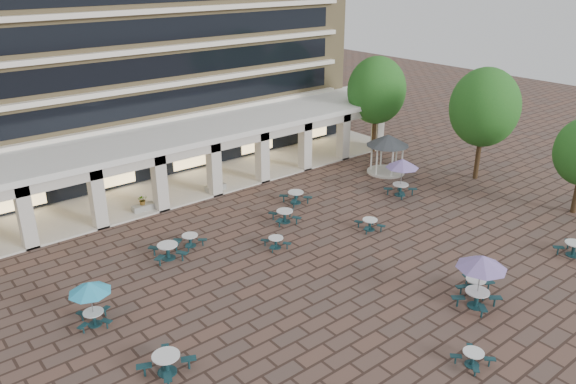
% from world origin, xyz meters
% --- Properties ---
extents(ground, '(120.00, 120.00, 0.00)m').
position_xyz_m(ground, '(0.00, 0.00, 0.00)').
color(ground, brown).
rests_on(ground, ground).
extents(apartment_building, '(40.00, 15.50, 25.20)m').
position_xyz_m(apartment_building, '(0.00, 25.47, 12.60)').
color(apartment_building, tan).
rests_on(apartment_building, ground).
extents(retail_arcade, '(42.00, 6.60, 4.40)m').
position_xyz_m(retail_arcade, '(0.00, 14.80, 3.00)').
color(retail_arcade, white).
rests_on(retail_arcade, ground).
extents(picnic_table_1, '(1.50, 1.50, 0.66)m').
position_xyz_m(picnic_table_1, '(0.52, -9.95, 0.39)').
color(picnic_table_1, '#14343D').
rests_on(picnic_table_1, ground).
extents(picnic_table_2, '(2.03, 2.03, 0.75)m').
position_xyz_m(picnic_table_2, '(5.41, -6.78, 0.45)').
color(picnic_table_2, '#14343D').
rests_on(picnic_table_2, ground).
extents(picnic_table_3, '(1.81, 1.81, 0.80)m').
position_xyz_m(picnic_table_3, '(13.08, -8.08, 0.48)').
color(picnic_table_3, '#14343D').
rests_on(picnic_table_3, ground).
extents(picnic_table_4, '(1.94, 1.94, 2.24)m').
position_xyz_m(picnic_table_4, '(-10.56, 2.63, 1.90)').
color(picnic_table_4, '#14343D').
rests_on(picnic_table_4, ground).
extents(picnic_table_5, '(2.31, 2.31, 0.86)m').
position_xyz_m(picnic_table_5, '(-9.51, -2.40, 0.51)').
color(picnic_table_5, '#14343D').
rests_on(picnic_table_5, ground).
extents(picnic_table_6, '(2.40, 2.40, 2.77)m').
position_xyz_m(picnic_table_6, '(4.34, -7.57, 2.36)').
color(picnic_table_6, '#14343D').
rests_on(picnic_table_6, ground).
extents(picnic_table_7, '(1.86, 1.86, 0.70)m').
position_xyz_m(picnic_table_7, '(6.53, 1.49, 0.42)').
color(picnic_table_7, '#14343D').
rests_on(picnic_table_7, ground).
extents(picnic_table_8, '(2.23, 2.23, 0.87)m').
position_xyz_m(picnic_table_8, '(-4.96, 6.11, 0.52)').
color(picnic_table_8, '#14343D').
rests_on(picnic_table_8, ground).
extents(picnic_table_9, '(1.64, 1.64, 0.65)m').
position_xyz_m(picnic_table_9, '(0.54, 3.30, 0.39)').
color(picnic_table_9, '#14343D').
rests_on(picnic_table_9, ground).
extents(picnic_table_10, '(1.91, 1.91, 0.82)m').
position_xyz_m(picnic_table_10, '(5.64, 7.63, 0.49)').
color(picnic_table_10, '#14343D').
rests_on(picnic_table_10, ground).
extents(picnic_table_11, '(2.34, 2.34, 2.70)m').
position_xyz_m(picnic_table_11, '(12.32, 3.99, 2.30)').
color(picnic_table_11, '#14343D').
rests_on(picnic_table_11, ground).
extents(picnic_table_12, '(1.70, 1.70, 0.71)m').
position_xyz_m(picnic_table_12, '(-3.24, 6.64, 0.42)').
color(picnic_table_12, '#14343D').
rests_on(picnic_table_12, ground).
extents(picnic_table_13, '(2.12, 2.12, 0.80)m').
position_xyz_m(picnic_table_13, '(3.11, 5.69, 0.48)').
color(picnic_table_13, '#14343D').
rests_on(picnic_table_13, ground).
extents(gazebo, '(3.33, 3.33, 3.09)m').
position_xyz_m(gazebo, '(15.02, 7.75, 2.33)').
color(gazebo, beige).
rests_on(gazebo, ground).
extents(tree_east_a, '(5.10, 5.10, 8.50)m').
position_xyz_m(tree_east_a, '(19.46, 2.58, 5.55)').
color(tree_east_a, '#402C19').
rests_on(tree_east_a, ground).
extents(tree_east_c, '(4.96, 4.96, 8.26)m').
position_xyz_m(tree_east_c, '(18.21, 12.10, 5.40)').
color(tree_east_c, '#402C19').
rests_on(tree_east_c, ground).
extents(planter_left, '(1.50, 0.70, 1.21)m').
position_xyz_m(planter_left, '(-3.21, 12.90, 0.47)').
color(planter_left, '#989993').
rests_on(planter_left, ground).
extents(planter_right, '(1.50, 0.76, 1.31)m').
position_xyz_m(planter_right, '(2.45, 12.90, 0.55)').
color(planter_right, '#989993').
rests_on(planter_right, ground).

